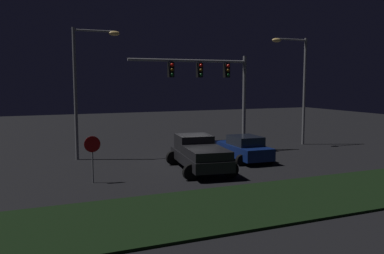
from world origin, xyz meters
name	(u,v)px	position (x,y,z in m)	size (l,w,h in m)	color
ground_plane	(193,164)	(0.00, 0.00, 0.00)	(80.00, 80.00, 0.00)	black
grass_median	(275,200)	(0.00, -8.28, 0.05)	(21.20, 5.12, 0.10)	black
pickup_truck	(199,152)	(-0.39, -1.75, 1.00)	(3.37, 5.62, 1.80)	black
car_sedan	(244,148)	(3.25, -0.25, 0.74)	(2.59, 4.46, 1.51)	navy
traffic_signal_gantry	(213,79)	(2.80, 3.14, 4.90)	(8.32, 0.56, 6.50)	slate
street_lamp_left	(85,77)	(-5.40, 3.96, 5.05)	(2.88, 0.44, 7.96)	slate
street_lamp_right	(298,77)	(10.02, 3.55, 5.07)	(3.05, 0.44, 7.95)	slate
stop_sign	(92,150)	(-6.13, -2.34, 1.56)	(0.76, 0.08, 2.23)	slate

